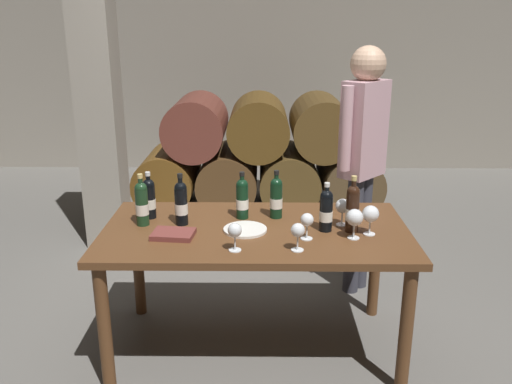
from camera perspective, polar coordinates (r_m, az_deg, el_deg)
The scene contains 21 objects.
ground_plane at distance 3.34m, azimuth -0.04°, elevation -16.10°, with size 14.00×14.00×0.00m, color #66635E.
cellar_back_wall at distance 6.99m, azimuth 0.35°, elevation 14.01°, with size 10.00×0.24×2.80m, color gray.
barrel_stack at distance 5.54m, azimuth 0.26°, elevation 3.91°, with size 2.49×0.90×1.15m.
stone_pillar at distance 4.61m, azimuth -16.46°, elevation 10.05°, with size 0.32×0.32×2.60m, color gray.
dining_table at distance 3.02m, azimuth -0.04°, elevation -5.52°, with size 1.70×0.90×0.76m.
wine_bottle_0 at distance 3.17m, azimuth -11.29°, elevation -0.63°, with size 0.07×0.07×0.28m.
wine_bottle_1 at distance 3.12m, azimuth 2.16°, elevation -0.56°, with size 0.07×0.07×0.29m.
wine_bottle_2 at distance 2.95m, azimuth 7.46°, elevation -1.90°, with size 0.07×0.07×0.27m.
wine_bottle_3 at distance 3.04m, azimuth -7.97°, elevation -1.13°, with size 0.07×0.07×0.30m.
wine_bottle_4 at distance 3.07m, azimuth -12.05°, elevation -1.17°, with size 0.07×0.07×0.30m.
wine_bottle_5 at distance 3.11m, azimuth -1.48°, elevation -0.66°, with size 0.07×0.07×0.28m.
wine_bottle_6 at distance 2.95m, azimuth 10.23°, elevation -1.68°, with size 0.07×0.07×0.32m.
wine_glass_0 at distance 2.68m, azimuth 4.47°, elevation -4.20°, with size 0.07×0.07×0.15m.
wine_glass_1 at distance 2.93m, azimuth 12.08°, elevation -2.35°, with size 0.09×0.09×0.16m.
wine_glass_2 at distance 2.67m, azimuth -2.27°, elevation -4.21°, with size 0.07×0.07×0.15m.
wine_glass_3 at distance 2.83m, azimuth 5.45°, elevation -3.08°, with size 0.07×0.07×0.14m.
wine_glass_4 at distance 2.86m, azimuth 10.44°, elevation -2.75°, with size 0.09×0.09×0.16m.
wine_glass_5 at distance 3.04m, azimuth 9.19°, elevation -1.56°, with size 0.08×0.08×0.16m.
tasting_notebook at distance 2.91m, azimuth -8.79°, elevation -4.45°, with size 0.22×0.16×0.03m, color brown.
serving_plate at distance 2.96m, azimuth -1.16°, elevation -4.02°, with size 0.24×0.24×0.01m, color white.
sommelier_presenting at distance 3.68m, azimuth 11.31°, elevation 4.57°, with size 0.37×0.38×1.72m.
Camera 1 is at (0.03, -2.77, 1.87)m, focal length 37.61 mm.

